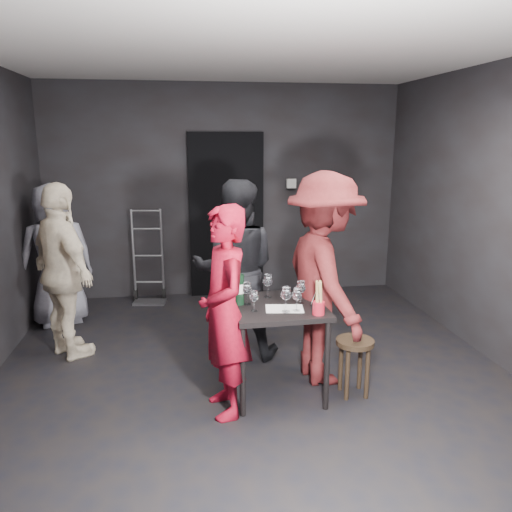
{
  "coord_description": "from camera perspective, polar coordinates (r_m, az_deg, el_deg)",
  "views": [
    {
      "loc": [
        -0.58,
        -3.92,
        2.03
      ],
      "look_at": [
        0.05,
        0.25,
        1.03
      ],
      "focal_mm": 35.0,
      "sensor_mm": 36.0,
      "label": 1
    }
  ],
  "objects": [
    {
      "name": "floor",
      "position": [
        4.45,
        -0.22,
        -13.75
      ],
      "size": [
        4.5,
        5.0,
        0.02
      ],
      "primitive_type": "cube",
      "color": "black",
      "rests_on": "ground"
    },
    {
      "name": "ceiling",
      "position": [
        4.02,
        -0.26,
        22.97
      ],
      "size": [
        4.5,
        5.0,
        0.02
      ],
      "primitive_type": "cube",
      "color": "silver",
      "rests_on": "ground"
    },
    {
      "name": "wall_back",
      "position": [
        6.48,
        -3.49,
        7.34
      ],
      "size": [
        4.5,
        0.04,
        2.7
      ],
      "primitive_type": "cube",
      "color": "black",
      "rests_on": "ground"
    },
    {
      "name": "wall_front",
      "position": [
        1.68,
        12.53,
        -10.93
      ],
      "size": [
        4.5,
        0.04,
        2.7
      ],
      "primitive_type": "cube",
      "color": "black",
      "rests_on": "ground"
    },
    {
      "name": "wall_right",
      "position": [
        4.88,
        26.96,
        3.91
      ],
      "size": [
        0.04,
        5.0,
        2.7
      ],
      "primitive_type": "cube",
      "color": "black",
      "rests_on": "ground"
    },
    {
      "name": "doorway",
      "position": [
        6.46,
        -3.4,
        4.64
      ],
      "size": [
        0.95,
        0.1,
        2.1
      ],
      "primitive_type": "cube",
      "color": "black",
      "rests_on": "ground"
    },
    {
      "name": "wallbox_upper",
      "position": [
        6.55,
        4.04,
        8.28
      ],
      "size": [
        0.12,
        0.06,
        0.12
      ],
      "primitive_type": "cube",
      "color": "#B7B7B2",
      "rests_on": "wall_back"
    },
    {
      "name": "wallbox_lower",
      "position": [
        6.6,
        5.74,
        7.85
      ],
      "size": [
        0.1,
        0.06,
        0.14
      ],
      "primitive_type": "cube",
      "color": "#B7B7B2",
      "rests_on": "wall_back"
    },
    {
      "name": "hand_truck",
      "position": [
        6.45,
        -12.1,
        -3.25
      ],
      "size": [
        0.39,
        0.34,
        1.17
      ],
      "rotation": [
        0.0,
        0.0,
        -0.14
      ],
      "color": "#B2B2B7",
      "rests_on": "floor"
    },
    {
      "name": "tasting_table",
      "position": [
        3.98,
        2.47,
        -6.91
      ],
      "size": [
        0.72,
        0.72,
        0.75
      ],
      "rotation": [
        0.0,
        0.0,
        0.03
      ],
      "color": "black",
      "rests_on": "floor"
    },
    {
      "name": "stool",
      "position": [
        4.13,
        11.2,
        -10.78
      ],
      "size": [
        0.3,
        0.3,
        0.47
      ],
      "rotation": [
        0.0,
        0.0,
        -0.21
      ],
      "color": "black",
      "rests_on": "floor"
    },
    {
      "name": "server_red",
      "position": [
        3.65,
        -3.65,
        -5.81
      ],
      "size": [
        0.5,
        0.67,
        1.66
      ],
      "primitive_type": "imported",
      "rotation": [
        0.0,
        0.0,
        -1.4
      ],
      "color": "#A40B21",
      "rests_on": "floor"
    },
    {
      "name": "woman_black",
      "position": [
        4.6,
        -2.38,
        -0.45
      ],
      "size": [
        0.97,
        0.63,
        1.86
      ],
      "primitive_type": "imported",
      "rotation": [
        0.0,
        0.0,
        2.99
      ],
      "color": "black",
      "rests_on": "floor"
    },
    {
      "name": "man_maroon",
      "position": [
        4.13,
        7.86,
        -0.48
      ],
      "size": [
        0.79,
        1.42,
        2.1
      ],
      "primitive_type": "imported",
      "rotation": [
        0.0,
        0.0,
        1.69
      ],
      "color": "#5C191A",
      "rests_on": "floor"
    },
    {
      "name": "bystander_cream",
      "position": [
        4.9,
        -21.23,
        -0.81
      ],
      "size": [
        1.05,
        1.15,
        1.81
      ],
      "primitive_type": "imported",
      "rotation": [
        0.0,
        0.0,
        2.23
      ],
      "color": "beige",
      "rests_on": "floor"
    },
    {
      "name": "bystander_grey",
      "position": [
        5.83,
        -21.93,
        0.45
      ],
      "size": [
        0.9,
        0.69,
        1.64
      ],
      "primitive_type": "imported",
      "rotation": [
        0.0,
        0.0,
        3.49
      ],
      "color": "gray",
      "rests_on": "floor"
    },
    {
      "name": "tasting_mat",
      "position": [
        3.85,
        3.27,
        -6.02
      ],
      "size": [
        0.31,
        0.23,
        0.0
      ],
      "primitive_type": "cube",
      "rotation": [
        0.0,
        0.0,
        -0.15
      ],
      "color": "white",
      "rests_on": "tasting_table"
    },
    {
      "name": "wine_glass_a",
      "position": [
        3.77,
        -0.22,
        -5.07
      ],
      "size": [
        0.07,
        0.07,
        0.18
      ],
      "primitive_type": null,
      "rotation": [
        0.0,
        0.0,
        -0.04
      ],
      "color": "white",
      "rests_on": "tasting_table"
    },
    {
      "name": "wine_glass_b",
      "position": [
        3.91,
        -1.04,
        -4.17
      ],
      "size": [
        0.1,
        0.1,
        0.2
      ],
      "primitive_type": null,
      "rotation": [
        0.0,
        0.0,
        -0.29
      ],
      "color": "white",
      "rests_on": "tasting_table"
    },
    {
      "name": "wine_glass_c",
      "position": [
        4.09,
        1.35,
        -3.3
      ],
      "size": [
        0.09,
        0.09,
        0.22
      ],
      "primitive_type": null,
      "rotation": [
        0.0,
        0.0,
        0.14
      ],
      "color": "white",
      "rests_on": "tasting_table"
    },
    {
      "name": "wine_glass_d",
      "position": [
        3.75,
        3.46,
        -4.84
      ],
      "size": [
        0.09,
        0.09,
        0.22
      ],
      "primitive_type": null,
      "rotation": [
        0.0,
        0.0,
        0.11
      ],
      "color": "white",
      "rests_on": "tasting_table"
    },
    {
      "name": "wine_glass_e",
      "position": [
        3.78,
        4.69,
        -4.87
      ],
      "size": [
        0.08,
        0.08,
        0.2
      ],
      "primitive_type": null,
      "rotation": [
        0.0,
        0.0,
        0.08
      ],
      "color": "white",
      "rests_on": "tasting_table"
    },
    {
      "name": "wine_glass_f",
      "position": [
        3.95,
        5.14,
        -4.04
      ],
      "size": [
        0.1,
        0.1,
        0.2
      ],
      "primitive_type": null,
      "rotation": [
        0.0,
        0.0,
        -0.42
      ],
      "color": "white",
      "rests_on": "tasting_table"
    },
    {
      "name": "wine_bottle",
      "position": [
        3.92,
        -1.97,
        -3.71
      ],
      "size": [
        0.08,
        0.08,
        0.34
      ],
      "rotation": [
        0.0,
        0.0,
        -0.42
      ],
      "color": "black",
      "rests_on": "tasting_table"
    },
    {
      "name": "breadstick_cup",
      "position": [
        3.72,
        7.19,
        -4.82
      ],
      "size": [
        0.09,
        0.09,
        0.28
      ],
      "rotation": [
        0.0,
        0.0,
        -0.02
      ],
      "color": "#A91626",
      "rests_on": "tasting_table"
    },
    {
      "name": "reserved_card",
      "position": [
        4.01,
        6.75,
        -4.52
      ],
      "size": [
        0.14,
        0.17,
        0.11
      ],
      "primitive_type": null,
      "rotation": [
        0.0,
        0.0,
        -0.41
      ],
      "color": "white",
      "rests_on": "tasting_table"
    }
  ]
}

